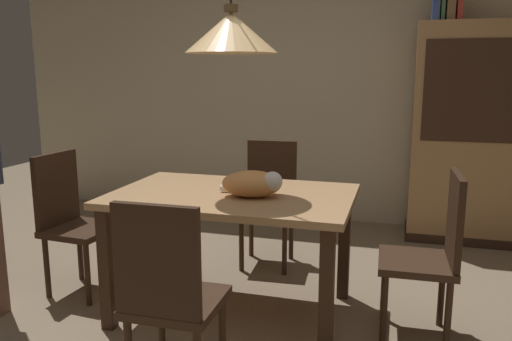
{
  "coord_description": "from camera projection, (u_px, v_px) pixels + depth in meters",
  "views": [
    {
      "loc": [
        0.79,
        -2.29,
        1.45
      ],
      "look_at": [
        -0.06,
        0.66,
        0.85
      ],
      "focal_mm": 35.66,
      "sensor_mm": 36.0,
      "label": 1
    }
  ],
  "objects": [
    {
      "name": "chair_near_front",
      "position": [
        168.0,
        292.0,
        2.2
      ],
      "size": [
        0.41,
        0.41,
        0.93
      ],
      "color": "#382316",
      "rests_on": "ground"
    },
    {
      "name": "cat_sleeping",
      "position": [
        254.0,
        184.0,
        2.87
      ],
      "size": [
        0.4,
        0.28,
        0.16
      ],
      "color": "#E59951",
      "rests_on": "dining_table"
    },
    {
      "name": "book_green_slim",
      "position": [
        443.0,
        6.0,
        4.17
      ],
      "size": [
        0.03,
        0.2,
        0.26
      ],
      "primitive_type": "cube",
      "color": "#427A4C",
      "rests_on": "hutch_bookcase"
    },
    {
      "name": "chair_far_back",
      "position": [
        269.0,
        197.0,
        3.86
      ],
      "size": [
        0.42,
        0.42,
        0.93
      ],
      "color": "#382316",
      "rests_on": "ground"
    },
    {
      "name": "chair_left_side",
      "position": [
        71.0,
        217.0,
        3.34
      ],
      "size": [
        0.43,
        0.43,
        0.93
      ],
      "color": "#382316",
      "rests_on": "ground"
    },
    {
      "name": "book_red_tall",
      "position": [
        460.0,
        4.0,
        4.14
      ],
      "size": [
        0.04,
        0.22,
        0.28
      ],
      "primitive_type": "cube",
      "color": "#B73833",
      "rests_on": "hutch_bookcase"
    },
    {
      "name": "chair_right_side",
      "position": [
        432.0,
        250.0,
        2.72
      ],
      "size": [
        0.41,
        0.41,
        0.93
      ],
      "color": "#382316",
      "rests_on": "ground"
    },
    {
      "name": "book_blue_wide",
      "position": [
        435.0,
        7.0,
        4.19
      ],
      "size": [
        0.06,
        0.24,
        0.24
      ],
      "primitive_type": "cube",
      "color": "#384C93",
      "rests_on": "hutch_bookcase"
    },
    {
      "name": "hutch_bookcase",
      "position": [
        480.0,
        139.0,
        4.28
      ],
      "size": [
        1.12,
        0.45,
        1.85
      ],
      "color": "#A87A4C",
      "rests_on": "ground"
    },
    {
      "name": "dining_table",
      "position": [
        233.0,
        209.0,
        3.0
      ],
      "size": [
        1.4,
        0.9,
        0.75
      ],
      "color": "tan",
      "rests_on": "ground"
    },
    {
      "name": "back_wall",
      "position": [
        319.0,
        71.0,
        4.88
      ],
      "size": [
        6.4,
        0.1,
        2.9
      ],
      "primitive_type": "cube",
      "color": "beige",
      "rests_on": "ground"
    },
    {
      "name": "book_brown_thick",
      "position": [
        451.0,
        8.0,
        4.16
      ],
      "size": [
        0.06,
        0.24,
        0.22
      ],
      "primitive_type": "cube",
      "color": "brown",
      "rests_on": "hutch_bookcase"
    },
    {
      "name": "pendant_lamp",
      "position": [
        231.0,
        32.0,
        2.81
      ],
      "size": [
        0.52,
        0.52,
        1.3
      ],
      "color": "#E5B775"
    }
  ]
}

